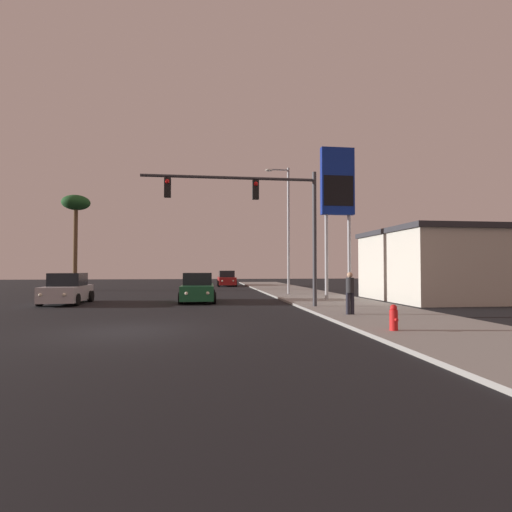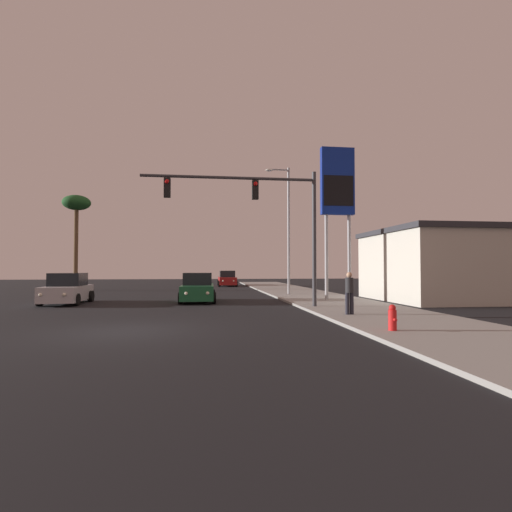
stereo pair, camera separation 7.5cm
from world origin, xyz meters
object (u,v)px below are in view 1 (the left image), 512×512
object	(u,v)px
car_green	(198,289)
fire_hydrant	(394,318)
car_red	(227,279)
car_silver	(67,290)
palm_tree_mid	(76,208)
pedestrian_on_sidewalk	(350,291)
traffic_light_mast	(265,209)
gas_station_sign	(337,190)
street_lamp	(287,224)

from	to	relation	value
car_green	fire_hydrant	xyz separation A→B (m)	(5.89, -12.20, -0.27)
car_red	car_silver	world-z (taller)	same
car_green	palm_tree_mid	size ratio (longest dim) A/B	0.51
car_green	fire_hydrant	world-z (taller)	car_green
car_red	fire_hydrant	size ratio (longest dim) A/B	5.68
car_silver	pedestrian_on_sidewalk	world-z (taller)	pedestrian_on_sidewalk
car_green	pedestrian_on_sidewalk	size ratio (longest dim) A/B	2.59
car_red	car_silver	xyz separation A→B (m)	(-9.87, -20.53, 0.00)
traffic_light_mast	gas_station_sign	size ratio (longest dim) A/B	0.92
pedestrian_on_sidewalk	gas_station_sign	bearing A→B (deg)	74.32
gas_station_sign	fire_hydrant	world-z (taller)	gas_station_sign
street_lamp	palm_tree_mid	size ratio (longest dim) A/B	1.07
car_red	gas_station_sign	world-z (taller)	gas_station_sign
car_silver	pedestrian_on_sidewalk	bearing A→B (deg)	147.22
street_lamp	gas_station_sign	distance (m)	5.63
traffic_light_mast	palm_tree_mid	world-z (taller)	palm_tree_mid
street_lamp	palm_tree_mid	xyz separation A→B (m)	(-17.07, 9.04, 2.18)
car_green	palm_tree_mid	bearing A→B (deg)	-50.30
street_lamp	pedestrian_on_sidewalk	distance (m)	13.20
car_red	car_silver	distance (m)	22.78
traffic_light_mast	pedestrian_on_sidewalk	size ratio (longest dim) A/B	4.98
fire_hydrant	pedestrian_on_sidewalk	world-z (taller)	pedestrian_on_sidewalk
car_red	traffic_light_mast	world-z (taller)	traffic_light_mast
car_red	palm_tree_mid	world-z (taller)	palm_tree_mid
car_silver	fire_hydrant	world-z (taller)	car_silver
fire_hydrant	pedestrian_on_sidewalk	xyz separation A→B (m)	(0.22, 4.10, 0.55)
palm_tree_mid	pedestrian_on_sidewalk	bearing A→B (deg)	-51.78
gas_station_sign	car_red	bearing A→B (deg)	104.58
car_silver	street_lamp	distance (m)	14.74
street_lamp	car_red	bearing A→B (deg)	102.09
car_green	gas_station_sign	xyz separation A→B (m)	(8.21, -0.59, 5.86)
car_green	palm_tree_mid	world-z (taller)	palm_tree_mid
car_silver	street_lamp	size ratio (longest dim) A/B	0.48
car_red	fire_hydrant	xyz separation A→B (m)	(3.08, -32.39, -0.27)
car_green	car_red	xyz separation A→B (m)	(2.81, 20.19, 0.00)
street_lamp	palm_tree_mid	bearing A→B (deg)	152.11
street_lamp	fire_hydrant	world-z (taller)	street_lamp
street_lamp	pedestrian_on_sidewalk	bearing A→B (deg)	-90.35
traffic_light_mast	pedestrian_on_sidewalk	world-z (taller)	traffic_light_mast
car_silver	palm_tree_mid	world-z (taller)	palm_tree_mid
car_red	pedestrian_on_sidewalk	world-z (taller)	pedestrian_on_sidewalk
fire_hydrant	car_silver	bearing A→B (deg)	137.50
car_green	gas_station_sign	size ratio (longest dim) A/B	0.48
car_green	traffic_light_mast	xyz separation A→B (m)	(3.22, -4.63, 4.02)
fire_hydrant	palm_tree_mid	bearing A→B (deg)	123.16
car_green	car_red	world-z (taller)	same
traffic_light_mast	car_red	bearing A→B (deg)	90.95
car_red	street_lamp	xyz separation A→B (m)	(3.37, -15.75, 4.36)
car_green	traffic_light_mast	bearing A→B (deg)	125.60
traffic_light_mast	palm_tree_mid	size ratio (longest dim) A/B	0.99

